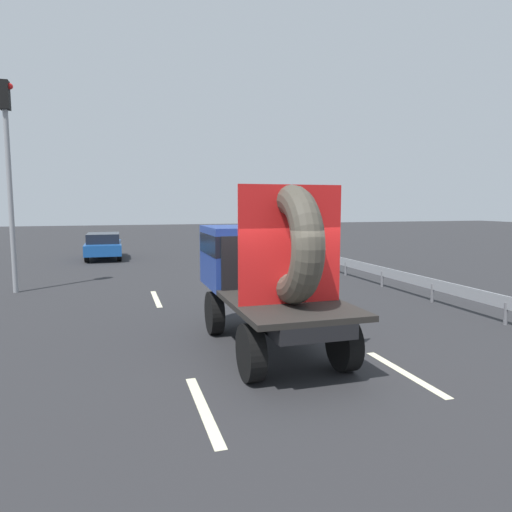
# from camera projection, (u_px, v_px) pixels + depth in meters

# --- Properties ---
(ground_plane) EXTENTS (120.00, 120.00, 0.00)m
(ground_plane) POSITION_uv_depth(u_px,v_px,m) (293.00, 364.00, 8.38)
(ground_plane) COLOR #28282B
(flatbed_truck) EXTENTS (2.02, 4.71, 3.25)m
(flatbed_truck) POSITION_uv_depth(u_px,v_px,m) (263.00, 266.00, 9.55)
(flatbed_truck) COLOR black
(flatbed_truck) RESTS_ON ground_plane
(distant_sedan) EXTENTS (1.81, 4.23, 1.38)m
(distant_sedan) POSITION_uv_depth(u_px,v_px,m) (103.00, 245.00, 24.52)
(distant_sedan) COLOR black
(distant_sedan) RESTS_ON ground_plane
(traffic_light) EXTENTS (0.42, 0.36, 6.80)m
(traffic_light) POSITION_uv_depth(u_px,v_px,m) (8.00, 159.00, 14.72)
(traffic_light) COLOR gray
(traffic_light) RESTS_ON ground_plane
(guardrail) EXTENTS (0.10, 10.80, 0.71)m
(guardrail) POSITION_uv_depth(u_px,v_px,m) (405.00, 278.00, 14.90)
(guardrail) COLOR gray
(guardrail) RESTS_ON ground_plane
(lane_dash_left_near) EXTENTS (0.16, 2.36, 0.01)m
(lane_dash_left_near) POSITION_uv_depth(u_px,v_px,m) (203.00, 408.00, 6.55)
(lane_dash_left_near) COLOR beige
(lane_dash_left_near) RESTS_ON ground_plane
(lane_dash_left_far) EXTENTS (0.16, 2.54, 0.01)m
(lane_dash_left_far) POSITION_uv_depth(u_px,v_px,m) (156.00, 299.00, 14.17)
(lane_dash_left_far) COLOR beige
(lane_dash_left_far) RESTS_ON ground_plane
(lane_dash_right_near) EXTENTS (0.16, 2.26, 0.01)m
(lane_dash_right_near) POSITION_uv_depth(u_px,v_px,m) (405.00, 373.00, 7.93)
(lane_dash_right_near) COLOR beige
(lane_dash_right_near) RESTS_ON ground_plane
(lane_dash_right_far) EXTENTS (0.16, 2.24, 0.01)m
(lane_dash_right_far) POSITION_uv_depth(u_px,v_px,m) (265.00, 291.00, 15.37)
(lane_dash_right_far) COLOR beige
(lane_dash_right_far) RESTS_ON ground_plane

